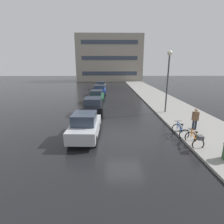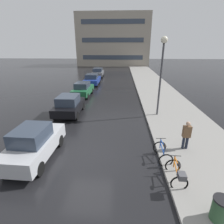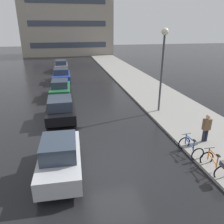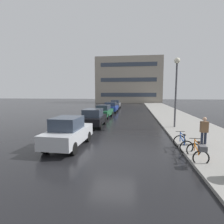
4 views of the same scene
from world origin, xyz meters
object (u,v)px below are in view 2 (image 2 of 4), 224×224
object	(u,v)px
car_silver	(34,144)
streetlamp	(162,62)
pedestrian	(186,135)
bicycle_second	(162,153)
car_green	(83,89)
car_black	(69,105)
trash_bin	(220,211)
car_blue	(92,79)
bicycle_nearest	(177,174)
car_grey	(98,72)

from	to	relation	value
car_silver	streetlamp	size ratio (longest dim) A/B	0.66
pedestrian	bicycle_second	bearing A→B (deg)	-147.39
car_green	car_black	bearing A→B (deg)	-89.54
car_silver	pedestrian	bearing A→B (deg)	8.16
car_black	car_green	xyz separation A→B (m)	(-0.04, 5.53, -0.02)
car_silver	car_black	size ratio (longest dim) A/B	1.05
car_silver	pedestrian	distance (m)	7.71
car_black	car_green	bearing A→B (deg)	90.46
streetlamp	trash_bin	distance (m)	9.78
car_silver	car_blue	size ratio (longest dim) A/B	0.93
car_green	streetlamp	size ratio (longest dim) A/B	0.67
bicycle_second	pedestrian	size ratio (longest dim) A/B	0.71
bicycle_nearest	car_green	xyz separation A→B (m)	(-6.55, 12.91, 0.29)
car_blue	pedestrian	size ratio (longest dim) A/B	2.47
car_silver	trash_bin	world-z (taller)	car_silver
bicycle_second	streetlamp	bearing A→B (deg)	81.93
car_green	trash_bin	bearing A→B (deg)	-63.04
car_green	car_grey	distance (m)	12.55
bicycle_second	car_grey	world-z (taller)	car_grey
bicycle_second	car_green	xyz separation A→B (m)	(-6.32, 11.29, 0.40)
car_silver	bicycle_nearest	bearing A→B (deg)	-12.10
car_green	pedestrian	world-z (taller)	pedestrian
bicycle_nearest	car_green	bearing A→B (deg)	116.90
car_silver	streetlamp	xyz separation A→B (m)	(7.09, 6.02, 3.38)
streetlamp	trash_bin	size ratio (longest dim) A/B	6.15
car_silver	car_green	xyz separation A→B (m)	(-0.05, 11.52, -0.05)
bicycle_second	car_grey	xyz separation A→B (m)	(-6.28, 23.84, 0.42)
bicycle_nearest	pedestrian	distance (m)	2.77
car_green	trash_bin	size ratio (longest dim) A/B	4.14
car_silver	trash_bin	bearing A→B (deg)	-22.37
bicycle_second	car_silver	size ratio (longest dim) A/B	0.31
car_blue	car_grey	distance (m)	6.66
car_black	streetlamp	xyz separation A→B (m)	(7.10, 0.03, 3.41)
car_green	pedestrian	distance (m)	12.95
bicycle_second	bicycle_nearest	bearing A→B (deg)	-81.86
bicycle_nearest	car_silver	distance (m)	6.66
bicycle_nearest	streetlamp	bearing A→B (deg)	85.45
car_silver	car_black	distance (m)	5.99
bicycle_second	car_green	world-z (taller)	car_green
car_silver	car_blue	world-z (taller)	car_silver
car_green	trash_bin	world-z (taller)	car_green
pedestrian	car_silver	bearing A→B (deg)	-171.84
bicycle_second	car_blue	size ratio (longest dim) A/B	0.29
pedestrian	car_black	bearing A→B (deg)	147.34
bicycle_second	car_black	distance (m)	8.53
streetlamp	bicycle_second	bearing A→B (deg)	-98.07
car_silver	car_grey	distance (m)	24.07
bicycle_nearest	trash_bin	xyz separation A→B (m)	(0.85, -1.63, -0.01)
car_silver	car_black	world-z (taller)	car_silver
bicycle_nearest	pedestrian	xyz separation A→B (m)	(1.13, 2.49, 0.46)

